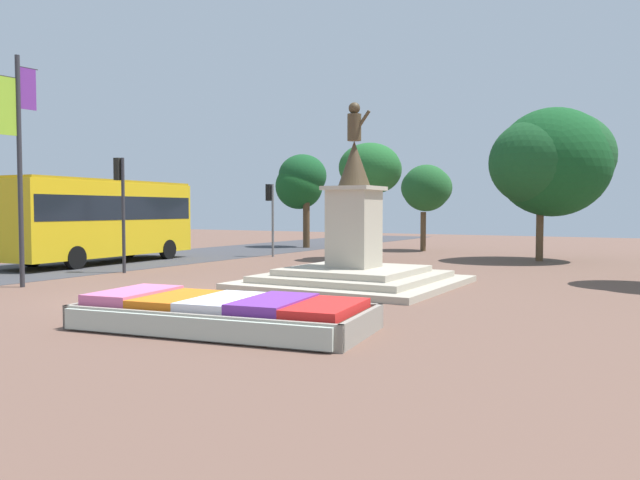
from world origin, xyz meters
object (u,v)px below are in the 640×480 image
traffic_light_far_corner (271,206)px  city_bus (100,216)px  statue_monument (354,257)px  flower_planter (222,314)px  banner_pole (19,159)px  traffic_light_mid_block (121,193)px

traffic_light_far_corner → city_bus: (-4.29, -6.63, -0.45)m
traffic_light_far_corner → city_bus: city_bus is taller
statue_monument → city_bus: 13.07m
city_bus → flower_planter: bearing=-33.4°
banner_pole → city_bus: bearing=123.5°
traffic_light_far_corner → banner_pole: size_ratio=0.52×
flower_planter → city_bus: (-13.77, 9.08, 1.73)m
traffic_light_far_corner → city_bus: bearing=-122.9°
flower_planter → banner_pole: banner_pole is taller
statue_monument → banner_pole: bearing=-148.0°
traffic_light_mid_block → banner_pole: size_ratio=0.61×
flower_planter → banner_pole: 10.08m
banner_pole → city_bus: size_ratio=0.73×
statue_monument → city_bus: size_ratio=0.63×
flower_planter → statue_monument: 7.48m
statue_monument → traffic_light_far_corner: size_ratio=1.66×
traffic_light_far_corner → banner_pole: bearing=-88.8°
flower_planter → statue_monument: size_ratio=1.02×
statue_monument → city_bus: (-12.91, 1.66, 1.16)m
traffic_light_far_corner → traffic_light_mid_block: bearing=-92.3°
flower_planter → traffic_light_far_corner: size_ratio=1.70×
traffic_light_mid_block → city_bus: 4.69m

